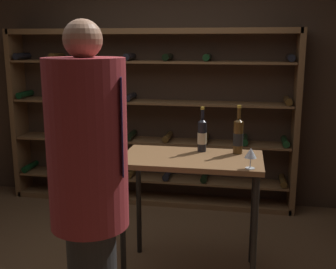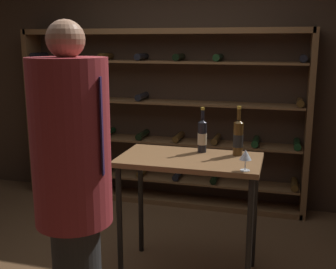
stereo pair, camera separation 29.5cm
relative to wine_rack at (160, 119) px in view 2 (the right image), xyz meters
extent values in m
cube|color=#3D2B1E|center=(0.26, 0.21, 0.43)|extent=(5.45, 0.10, 2.84)
cube|color=brown|center=(-1.62, 0.00, 0.01)|extent=(0.06, 0.32, 2.00)
cube|color=brown|center=(1.62, 0.00, 0.01)|extent=(0.06, 0.32, 2.00)
cube|color=brown|center=(0.00, 0.00, 0.98)|extent=(3.24, 0.32, 0.06)
cube|color=brown|center=(0.00, 0.00, -0.96)|extent=(3.24, 0.32, 0.06)
cube|color=brown|center=(0.00, 0.00, -0.70)|extent=(3.16, 0.32, 0.02)
cylinder|color=black|center=(-1.52, 0.00, -0.64)|extent=(0.08, 0.30, 0.08)
cylinder|color=#4C3314|center=(-1.08, 0.00, -0.64)|extent=(0.08, 0.30, 0.08)
cylinder|color=black|center=(-0.65, 0.00, -0.64)|extent=(0.08, 0.30, 0.08)
cylinder|color=#4C3314|center=(-0.21, 0.00, -0.64)|extent=(0.08, 0.30, 0.08)
cylinder|color=black|center=(0.22, 0.00, -0.64)|extent=(0.08, 0.30, 0.08)
cylinder|color=black|center=(0.66, 0.00, -0.64)|extent=(0.08, 0.30, 0.08)
cylinder|color=#4C3314|center=(1.52, 0.00, -0.64)|extent=(0.08, 0.30, 0.08)
cube|color=brown|center=(0.00, 0.00, -0.25)|extent=(3.16, 0.32, 0.02)
cylinder|color=black|center=(-1.08, 0.00, -0.19)|extent=(0.08, 0.30, 0.08)
cylinder|color=black|center=(-0.65, 0.00, -0.19)|extent=(0.08, 0.30, 0.08)
cylinder|color=black|center=(-0.21, 0.00, -0.19)|extent=(0.08, 0.30, 0.08)
cylinder|color=#4C3314|center=(0.22, 0.00, -0.19)|extent=(0.08, 0.30, 0.08)
cylinder|color=#4C3314|center=(0.66, 0.00, -0.19)|extent=(0.08, 0.30, 0.08)
cylinder|color=black|center=(1.09, 0.00, -0.19)|extent=(0.08, 0.30, 0.08)
cylinder|color=black|center=(1.52, 0.00, -0.19)|extent=(0.08, 0.30, 0.08)
cube|color=brown|center=(0.00, 0.00, 0.20)|extent=(3.16, 0.32, 0.02)
cylinder|color=black|center=(-1.52, 0.00, 0.26)|extent=(0.08, 0.30, 0.08)
cylinder|color=black|center=(-0.21, 0.00, 0.26)|extent=(0.08, 0.30, 0.08)
cylinder|color=#4C3314|center=(1.52, 0.00, 0.26)|extent=(0.08, 0.30, 0.08)
cube|color=brown|center=(0.00, 0.00, 0.65)|extent=(3.16, 0.32, 0.02)
cylinder|color=black|center=(-1.52, 0.00, 0.71)|extent=(0.08, 0.30, 0.08)
cylinder|color=#4C3314|center=(-1.08, 0.00, 0.71)|extent=(0.08, 0.30, 0.08)
cylinder|color=#4C3314|center=(-0.65, 0.00, 0.71)|extent=(0.08, 0.30, 0.08)
cylinder|color=black|center=(-0.21, 0.00, 0.71)|extent=(0.08, 0.30, 0.08)
cylinder|color=black|center=(0.22, 0.00, 0.71)|extent=(0.08, 0.30, 0.08)
cylinder|color=black|center=(0.66, 0.00, 0.71)|extent=(0.08, 0.30, 0.08)
cylinder|color=black|center=(1.52, 0.00, 0.71)|extent=(0.08, 0.30, 0.08)
cube|color=brown|center=(0.68, -1.48, -0.02)|extent=(1.09, 0.60, 0.04)
cylinder|color=black|center=(0.19, -1.73, -0.52)|extent=(0.04, 0.04, 0.94)
cylinder|color=black|center=(1.18, -1.73, -0.52)|extent=(0.04, 0.04, 0.94)
cylinder|color=black|center=(0.19, -1.23, -0.52)|extent=(0.04, 0.04, 0.94)
cylinder|color=black|center=(1.18, -1.23, -0.52)|extent=(0.04, 0.04, 0.94)
cylinder|color=#9E2D33|center=(0.24, -2.53, 0.33)|extent=(0.43, 0.43, 0.92)
sphere|color=#AD7A5B|center=(0.24, -2.53, 0.88)|extent=(0.21, 0.21, 0.21)
cube|color=#26193F|center=(0.46, -2.59, 0.44)|extent=(0.02, 0.05, 0.52)
cylinder|color=#4C3314|center=(1.03, -1.32, 0.13)|extent=(0.08, 0.08, 0.26)
cone|color=#4C3314|center=(1.03, -1.32, 0.27)|extent=(0.08, 0.08, 0.03)
cylinder|color=#4C3314|center=(1.03, -1.32, 0.32)|extent=(0.03, 0.03, 0.09)
cylinder|color=#B7932D|center=(1.03, -1.32, 0.38)|extent=(0.03, 0.03, 0.02)
cylinder|color=black|center=(1.03, -1.32, 0.11)|extent=(0.08, 0.08, 0.10)
cylinder|color=black|center=(0.74, -1.30, 0.12)|extent=(0.07, 0.07, 0.24)
cone|color=black|center=(0.74, -1.30, 0.25)|extent=(0.07, 0.07, 0.03)
cylinder|color=black|center=(0.74, -1.30, 0.30)|extent=(0.03, 0.03, 0.08)
cylinder|color=#B7932D|center=(0.74, -1.30, 0.35)|extent=(0.03, 0.03, 0.02)
cylinder|color=#C6B28C|center=(0.74, -1.30, 0.11)|extent=(0.07, 0.07, 0.09)
cylinder|color=silver|center=(1.13, -1.72, 0.00)|extent=(0.07, 0.07, 0.00)
cylinder|color=silver|center=(1.13, -1.72, 0.04)|extent=(0.01, 0.01, 0.07)
cone|color=silver|center=(1.13, -1.72, 0.11)|extent=(0.09, 0.09, 0.07)
cylinder|color=#590A14|center=(1.13, -1.72, 0.10)|extent=(0.05, 0.05, 0.02)
camera|label=1|loc=(1.07, -4.61, 0.87)|focal=44.87mm
camera|label=2|loc=(1.36, -4.54, 0.87)|focal=44.87mm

